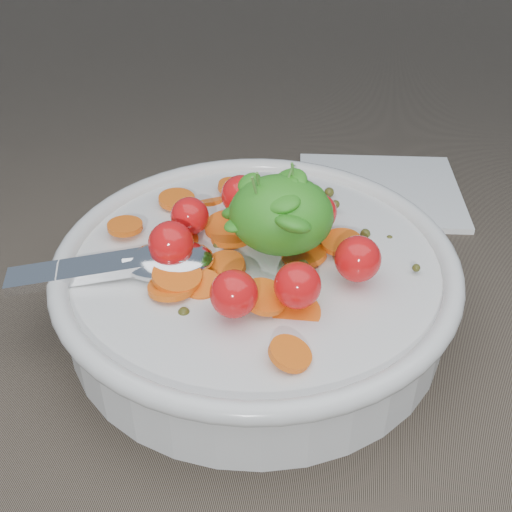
# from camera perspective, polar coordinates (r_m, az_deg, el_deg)

# --- Properties ---
(ground) EXTENTS (6.00, 6.00, 0.00)m
(ground) POSITION_cam_1_polar(r_m,az_deg,el_deg) (0.52, 0.83, -4.82)
(ground) COLOR brown
(ground) RESTS_ON ground
(bowl) EXTENTS (0.33, 0.31, 0.13)m
(bowl) POSITION_cam_1_polar(r_m,az_deg,el_deg) (0.50, -0.01, -2.16)
(bowl) COLOR silver
(bowl) RESTS_ON ground
(napkin) EXTENTS (0.18, 0.16, 0.01)m
(napkin) POSITION_cam_1_polar(r_m,az_deg,el_deg) (0.68, 10.92, 5.72)
(napkin) COLOR white
(napkin) RESTS_ON ground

